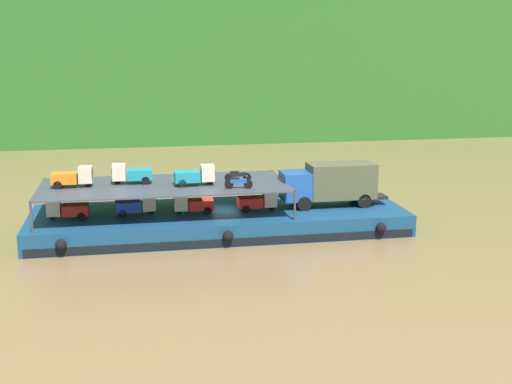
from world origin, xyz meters
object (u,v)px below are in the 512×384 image
cargo_barge (219,220)px  motorcycle_upper_centre (238,176)px  mini_truck_lower_stern (67,209)px  motorcycle_upper_port (238,182)px  mini_truck_lower_fore (258,201)px  covered_lorry (331,183)px  mini_truck_lower_mid (193,204)px  mini_truck_upper_mid (131,174)px  mini_truck_lower_aft (136,205)px  mini_truck_upper_stern (73,177)px  mini_truck_upper_fore (195,175)px

cargo_barge → motorcycle_upper_centre: bearing=1.0°
mini_truck_lower_stern → motorcycle_upper_centre: size_ratio=1.46×
motorcycle_upper_port → mini_truck_lower_fore: bearing=45.0°
covered_lorry → mini_truck_lower_mid: covered_lorry is taller
covered_lorry → mini_truck_lower_mid: 10.05m
mini_truck_upper_mid → motorcycle_upper_centre: 7.40m
cargo_barge → mini_truck_lower_aft: (-5.75, -0.19, 1.44)m
cargo_barge → mini_truck_lower_mid: size_ratio=9.43×
covered_lorry → mini_truck_lower_stern: (-18.44, -0.27, -1.00)m
mini_truck_lower_aft → covered_lorry: bearing=-0.1°
mini_truck_lower_fore → motorcycle_upper_port: motorcycle_upper_port is taller
mini_truck_upper_stern → mini_truck_upper_mid: (3.90, 0.44, 0.00)m
mini_truck_lower_aft → mini_truck_lower_fore: same height
mini_truck_lower_aft → motorcycle_upper_centre: bearing=1.7°
mini_truck_upper_stern → mini_truck_upper_fore: 8.27m
mini_truck_upper_stern → mini_truck_upper_fore: size_ratio=1.00×
cargo_barge → mini_truck_lower_mid: mini_truck_lower_mid is taller
cargo_barge → mini_truck_upper_stern: size_ratio=9.43×
mini_truck_lower_aft → mini_truck_upper_stern: mini_truck_upper_stern is taller
mini_truck_lower_fore → mini_truck_lower_stern: bearing=179.6°
mini_truck_lower_stern → mini_truck_lower_aft: (4.59, 0.28, 0.00)m
mini_truck_lower_fore → mini_truck_upper_fore: 4.81m
mini_truck_lower_stern → motorcycle_upper_port: bearing=-8.7°
mini_truck_upper_fore → mini_truck_upper_stern: bearing=173.4°
cargo_barge → mini_truck_lower_fore: bearing=-11.8°
mini_truck_upper_stern → mini_truck_lower_mid: bearing=-6.6°
cargo_barge → mini_truck_lower_aft: 5.94m
mini_truck_lower_fore → motorcycle_upper_port: (-1.65, -1.65, 1.74)m
mini_truck_lower_aft → cargo_barge: bearing=1.9°
cargo_barge → motorcycle_upper_port: 4.01m
mini_truck_upper_fore → motorcycle_upper_centre: 3.10m
mini_truck_upper_stern → mini_truck_upper_fore: same height
covered_lorry → mini_truck_lower_aft: 13.89m
mini_truck_lower_mid → mini_truck_upper_mid: mini_truck_upper_mid is taller
cargo_barge → mini_truck_upper_mid: (-6.01, 0.82, 3.44)m
mini_truck_upper_stern → motorcycle_upper_centre: size_ratio=1.46×
mini_truck_lower_stern → mini_truck_lower_aft: size_ratio=0.99×
covered_lorry → motorcycle_upper_port: covered_lorry is taller
mini_truck_lower_stern → covered_lorry: bearing=0.8°
mini_truck_upper_fore → motorcycle_upper_centre: mini_truck_upper_fore is taller
mini_truck_lower_fore → motorcycle_upper_port: size_ratio=1.45×
motorcycle_upper_port → mini_truck_lower_stern: bearing=171.3°
covered_lorry → mini_truck_upper_fore: 9.85m
cargo_barge → motorcycle_upper_centre: size_ratio=13.76×
mini_truck_lower_mid → cargo_barge: bearing=16.1°
cargo_barge → mini_truck_upper_stern: bearing=177.8°
mini_truck_lower_fore → mini_truck_upper_stern: 12.78m
mini_truck_lower_stern → mini_truck_upper_stern: size_ratio=1.00×
mini_truck_lower_stern → mini_truck_lower_mid: size_ratio=1.00×
covered_lorry → mini_truck_lower_fore: 5.52m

